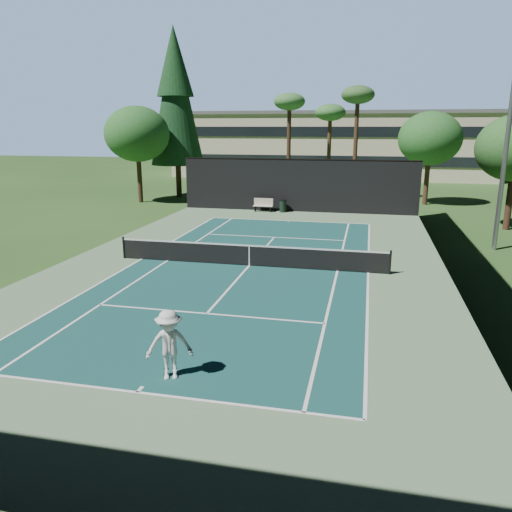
{
  "coord_description": "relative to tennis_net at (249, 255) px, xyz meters",
  "views": [
    {
      "loc": [
        5.27,
        -22.0,
        6.34
      ],
      "look_at": [
        1.0,
        -3.0,
        1.3
      ],
      "focal_mm": 35.0,
      "sensor_mm": 36.0,
      "label": 1
    }
  ],
  "objects": [
    {
      "name": "tennis_ball_b",
      "position": [
        -1.13,
        3.4,
        -0.53
      ],
      "size": [
        0.06,
        0.06,
        0.06
      ],
      "primitive_type": "sphere",
      "color": "yellow",
      "rests_on": "ground"
    },
    {
      "name": "tennis_ball_c",
      "position": [
        -0.46,
        3.07,
        -0.53
      ],
      "size": [
        0.06,
        0.06,
        0.06
      ],
      "primitive_type": "sphere",
      "color": "#E5F337",
      "rests_on": "ground"
    },
    {
      "name": "park_bench",
      "position": [
        -2.57,
        15.46,
        -0.01
      ],
      "size": [
        1.5,
        0.45,
        1.02
      ],
      "color": "beige",
      "rests_on": "ground"
    },
    {
      "name": "player",
      "position": [
        0.52,
        -10.98,
        0.38
      ],
      "size": [
        1.38,
        1.08,
        1.87
      ],
      "primitive_type": "imported",
      "rotation": [
        0.0,
        0.0,
        0.37
      ],
      "color": "silver",
      "rests_on": "ground"
    },
    {
      "name": "palm_a",
      "position": [
        -2.0,
        24.0,
        7.63
      ],
      "size": [
        2.8,
        2.8,
        9.32
      ],
      "color": "#3F281B",
      "rests_on": "ground"
    },
    {
      "name": "pine_tree",
      "position": [
        -12.0,
        22.0,
        9.0
      ],
      "size": [
        4.8,
        4.8,
        15.0
      ],
      "color": "#422B1C",
      "rests_on": "ground"
    },
    {
      "name": "palm_b",
      "position": [
        1.5,
        26.0,
        6.8
      ],
      "size": [
        2.8,
        2.8,
        8.42
      ],
      "color": "#4A311F",
      "rests_on": "ground"
    },
    {
      "name": "fence",
      "position": [
        0.0,
        0.06,
        1.45
      ],
      "size": [
        18.04,
        32.05,
        4.03
      ],
      "color": "black",
      "rests_on": "ground"
    },
    {
      "name": "campus_building",
      "position": [
        0.0,
        45.98,
        3.65
      ],
      "size": [
        40.5,
        12.5,
        8.3
      ],
      "color": "beige",
      "rests_on": "ground"
    },
    {
      "name": "light_pole",
      "position": [
        12.0,
        6.0,
        5.9
      ],
      "size": [
        0.9,
        0.25,
        12.22
      ],
      "color": "gray",
      "rests_on": "ground"
    },
    {
      "name": "decid_tree_c",
      "position": [
        -14.0,
        18.0,
        5.21
      ],
      "size": [
        5.44,
        5.44,
        8.09
      ],
      "color": "#462E1E",
      "rests_on": "ground"
    },
    {
      "name": "palm_c",
      "position": [
        4.0,
        23.0,
        8.05
      ],
      "size": [
        2.8,
        2.8,
        9.77
      ],
      "color": "#442C1D",
      "rests_on": "ground"
    },
    {
      "name": "tennis_ball_d",
      "position": [
        -3.94,
        4.59,
        -0.52
      ],
      "size": [
        0.07,
        0.07,
        0.07
      ],
      "primitive_type": "sphere",
      "color": "#BBD22F",
      "rests_on": "ground"
    },
    {
      "name": "decid_tree_a",
      "position": [
        10.0,
        22.0,
        4.86
      ],
      "size": [
        5.12,
        5.12,
        7.62
      ],
      "color": "#4B2F20",
      "rests_on": "ground"
    },
    {
      "name": "trash_bin",
      "position": [
        -1.03,
        15.5,
        -0.08
      ],
      "size": [
        0.56,
        0.56,
        0.95
      ],
      "color": "black",
      "rests_on": "ground"
    },
    {
      "name": "tennis_net",
      "position": [
        0.0,
        0.0,
        0.0
      ],
      "size": [
        12.9,
        0.1,
        1.1
      ],
      "color": "black",
      "rests_on": "ground"
    },
    {
      "name": "court_surface",
      "position": [
        0.0,
        0.0,
        -0.55
      ],
      "size": [
        10.97,
        23.77,
        0.01
      ],
      "primitive_type": "cube",
      "color": "#164745",
      "rests_on": "ground"
    },
    {
      "name": "apron_slab",
      "position": [
        0.0,
        0.0,
        -0.55
      ],
      "size": [
        18.0,
        32.0,
        0.01
      ],
      "primitive_type": "cube",
      "color": "#62825B",
      "rests_on": "ground"
    },
    {
      "name": "ground",
      "position": [
        0.0,
        0.0,
        -0.56
      ],
      "size": [
        160.0,
        160.0,
        0.0
      ],
      "primitive_type": "plane",
      "color": "#274C1C",
      "rests_on": "ground"
    },
    {
      "name": "court_lines",
      "position": [
        0.0,
        0.0,
        -0.54
      ],
      "size": [
        11.07,
        23.87,
        0.01
      ],
      "color": "white",
      "rests_on": "ground"
    }
  ]
}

